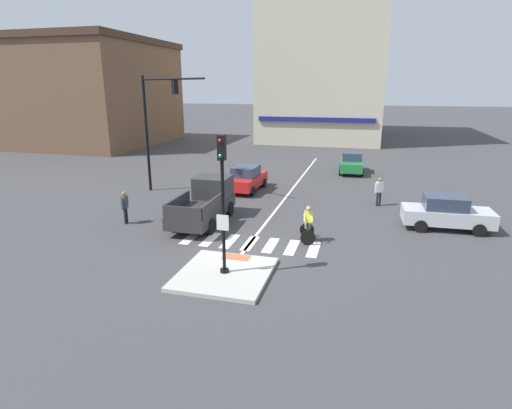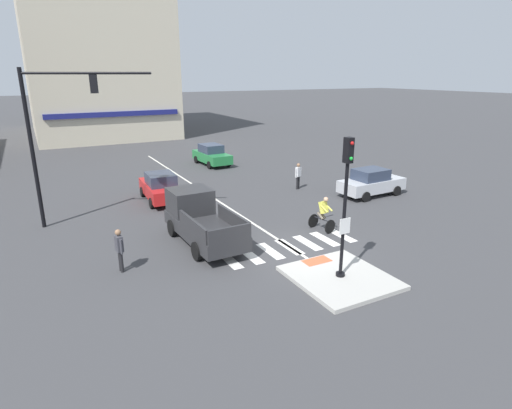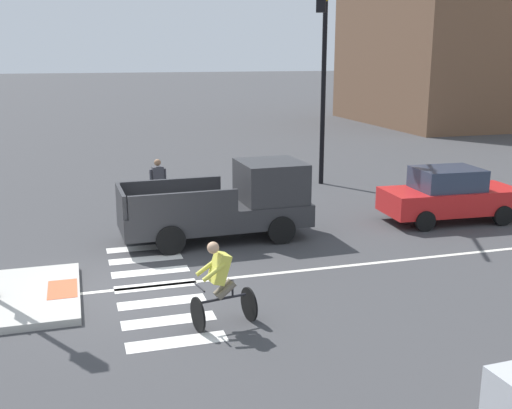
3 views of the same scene
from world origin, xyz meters
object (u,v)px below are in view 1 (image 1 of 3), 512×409
at_px(pickup_truck_charcoal_westbound_near, 206,202).
at_px(signal_pole, 223,193).
at_px(car_green_eastbound_distant, 352,163).
at_px(cyclist, 308,223).
at_px(pedestrian_waiting_far_side, 379,189).
at_px(pedestrian_at_curb_left, 125,205).
at_px(car_red_westbound_far, 247,178).
at_px(car_silver_cross_right, 446,213).
at_px(traffic_light_mast, 156,118).

bearing_deg(pickup_truck_charcoal_westbound_near, signal_pole, -62.63).
xyz_separation_m(car_green_eastbound_distant, cyclist, (-1.16, -16.28, 0.06)).
bearing_deg(pedestrian_waiting_far_side, car_green_eastbound_distant, 101.75).
bearing_deg(pedestrian_at_curb_left, pickup_truck_charcoal_westbound_near, 22.10).
xyz_separation_m(signal_pole, pickup_truck_charcoal_westbound_near, (-3.05, 5.90, -2.15)).
bearing_deg(cyclist, pedestrian_at_curb_left, 179.33).
bearing_deg(car_red_westbound_far, pedestrian_waiting_far_side, -10.62).
relative_size(car_red_westbound_far, pedestrian_at_curb_left, 2.50).
xyz_separation_m(cyclist, pedestrian_at_curb_left, (-9.19, 0.11, 0.11)).
xyz_separation_m(signal_pole, car_green_eastbound_distant, (3.56, 20.56, -2.32)).
height_order(car_silver_cross_right, pickup_truck_charcoal_westbound_near, pickup_truck_charcoal_westbound_near).
height_order(traffic_light_mast, cyclist, traffic_light_mast).
bearing_deg(car_green_eastbound_distant, pedestrian_waiting_far_side, -78.25).
relative_size(car_green_eastbound_distant, pedestrian_at_curb_left, 2.50).
bearing_deg(pedestrian_at_curb_left, traffic_light_mast, 102.46).
height_order(pickup_truck_charcoal_westbound_near, pedestrian_at_curb_left, pickup_truck_charcoal_westbound_near).
bearing_deg(car_green_eastbound_distant, signal_pole, -99.83).
height_order(car_red_westbound_far, pedestrian_at_curb_left, pedestrian_at_curb_left).
bearing_deg(cyclist, traffic_light_mast, 149.12).
relative_size(car_red_westbound_far, cyclist, 2.49).
height_order(signal_pole, pedestrian_at_curb_left, signal_pole).
bearing_deg(pickup_truck_charcoal_westbound_near, car_red_westbound_far, 88.49).
distance_m(signal_pole, traffic_light_mast, 13.47).
relative_size(car_silver_cross_right, car_green_eastbound_distant, 1.00).
distance_m(car_green_eastbound_distant, pedestrian_waiting_far_side, 9.71).
height_order(cyclist, pedestrian_at_curb_left, cyclist).
relative_size(car_silver_cross_right, pedestrian_at_curb_left, 2.49).
xyz_separation_m(car_red_westbound_far, pedestrian_at_curb_left, (-3.90, -8.25, 0.17)).
relative_size(traffic_light_mast, car_silver_cross_right, 1.76).
height_order(signal_pole, traffic_light_mast, traffic_light_mast).
bearing_deg(traffic_light_mast, car_red_westbound_far, 21.17).
height_order(traffic_light_mast, pedestrian_at_curb_left, traffic_light_mast).
relative_size(traffic_light_mast, pickup_truck_charcoal_westbound_near, 1.43).
bearing_deg(car_green_eastbound_distant, traffic_light_mast, -139.60).
bearing_deg(pedestrian_at_curb_left, car_silver_cross_right, 12.31).
xyz_separation_m(car_silver_cross_right, pickup_truck_charcoal_westbound_near, (-11.66, -1.85, 0.17)).
relative_size(car_silver_cross_right, pedestrian_waiting_far_side, 2.49).
bearing_deg(pickup_truck_charcoal_westbound_near, car_silver_cross_right, 9.00).
distance_m(traffic_light_mast, pedestrian_at_curb_left, 7.42).
bearing_deg(traffic_light_mast, pedestrian_waiting_far_side, 1.93).
relative_size(car_red_westbound_far, pedestrian_waiting_far_side, 2.50).
height_order(car_silver_cross_right, car_green_eastbound_distant, same).
distance_m(signal_pole, car_silver_cross_right, 11.81).
relative_size(traffic_light_mast, car_green_eastbound_distant, 1.76).
bearing_deg(car_green_eastbound_distant, car_red_westbound_far, -129.09).
height_order(signal_pole, pedestrian_waiting_far_side, signal_pole).
relative_size(signal_pole, pedestrian_at_curb_left, 2.97).
relative_size(traffic_light_mast, cyclist, 4.37).
bearing_deg(signal_pole, pickup_truck_charcoal_westbound_near, 117.37).
distance_m(car_green_eastbound_distant, pedestrian_at_curb_left, 19.20).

